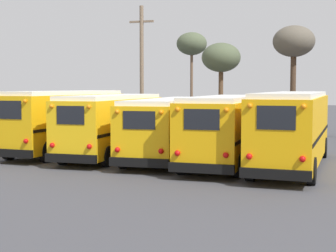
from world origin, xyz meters
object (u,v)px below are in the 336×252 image
(school_bus_2, at_px, (172,125))
(bare_tree_0, at_px, (294,44))
(utility_pole, at_px, (142,69))
(bare_tree_1, at_px, (221,59))
(school_bus_1, at_px, (113,123))
(school_bus_4, at_px, (293,127))
(bare_tree_2, at_px, (192,45))
(school_bus_0, at_px, (66,119))
(school_bus_3, at_px, (226,127))

(school_bus_2, bearing_deg, bare_tree_0, 70.36)
(utility_pole, bearing_deg, bare_tree_1, 24.80)
(school_bus_1, bearing_deg, utility_pole, 102.52)
(school_bus_4, relative_size, bare_tree_2, 1.25)
(school_bus_2, relative_size, bare_tree_0, 1.37)
(school_bus_0, height_order, utility_pole, utility_pole)
(utility_pole, relative_size, bare_tree_2, 1.11)
(bare_tree_2, bearing_deg, bare_tree_1, -60.64)
(bare_tree_1, bearing_deg, school_bus_4, -66.72)
(school_bus_2, xyz_separation_m, school_bus_4, (6.00, -1.57, 0.18))
(school_bus_0, distance_m, bare_tree_1, 14.31)
(school_bus_1, distance_m, bare_tree_1, 13.94)
(school_bus_3, xyz_separation_m, bare_tree_2, (-7.28, 21.45, 5.56))
(school_bus_0, height_order, bare_tree_2, bare_tree_2)
(utility_pole, relative_size, bare_tree_1, 1.38)
(bare_tree_1, bearing_deg, school_bus_2, -89.57)
(school_bus_4, distance_m, bare_tree_2, 24.53)
(school_bus_0, xyz_separation_m, bare_tree_2, (1.72, 19.92, 5.45))
(school_bus_1, distance_m, school_bus_2, 3.04)
(utility_pole, bearing_deg, school_bus_3, -54.16)
(school_bus_0, bearing_deg, bare_tree_1, 64.67)
(school_bus_3, relative_size, utility_pole, 1.02)
(school_bus_3, xyz_separation_m, utility_pole, (-8.36, 11.58, 3.11))
(school_bus_2, bearing_deg, school_bus_4, -14.70)
(bare_tree_0, distance_m, bare_tree_1, 5.34)
(utility_pole, height_order, bare_tree_1, utility_pole)
(school_bus_1, distance_m, school_bus_3, 6.07)
(bare_tree_0, relative_size, bare_tree_1, 1.18)
(school_bus_1, height_order, bare_tree_2, bare_tree_2)
(school_bus_4, bearing_deg, school_bus_3, 177.20)
(school_bus_1, distance_m, school_bus_4, 9.07)
(school_bus_2, bearing_deg, school_bus_0, 178.96)
(school_bus_3, distance_m, bare_tree_1, 14.87)
(school_bus_1, height_order, utility_pole, utility_pole)
(bare_tree_2, bearing_deg, school_bus_0, -94.95)
(school_bus_1, distance_m, bare_tree_0, 17.18)
(school_bus_2, relative_size, bare_tree_1, 1.62)
(school_bus_0, bearing_deg, school_bus_1, -11.25)
(school_bus_1, height_order, bare_tree_0, bare_tree_0)
(school_bus_1, height_order, bare_tree_1, bare_tree_1)
(utility_pole, height_order, bare_tree_2, utility_pole)
(school_bus_3, distance_m, utility_pole, 14.62)
(school_bus_0, xyz_separation_m, bare_tree_1, (5.91, 12.48, 3.77))
(school_bus_0, bearing_deg, bare_tree_2, 85.05)
(school_bus_0, distance_m, school_bus_2, 6.01)
(school_bus_2, xyz_separation_m, bare_tree_1, (-0.10, 12.59, 3.96))
(bare_tree_1, bearing_deg, school_bus_0, -115.33)
(utility_pole, bearing_deg, school_bus_4, -45.90)
(school_bus_0, xyz_separation_m, school_bus_2, (6.00, -0.11, -0.20))
(school_bus_3, bearing_deg, bare_tree_1, 102.45)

